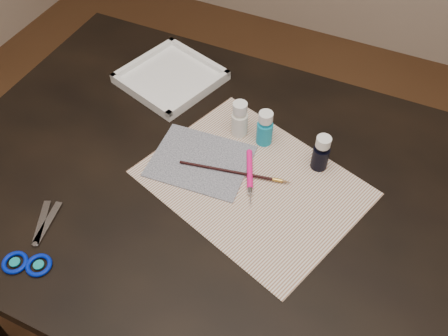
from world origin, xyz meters
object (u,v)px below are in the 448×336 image
at_px(paper, 253,183).
at_px(canvas, 201,161).
at_px(palette_tray, 171,77).
at_px(scissors, 35,237).
at_px(paint_bottle_navy, 321,153).
at_px(paint_bottle_cyan, 265,128).
at_px(paint_bottle_white, 240,119).

distance_m(paper, canvas, 0.13).
relative_size(paper, canvas, 2.08).
distance_m(paper, palette_tray, 0.41).
height_order(scissors, palette_tray, palette_tray).
distance_m(paint_bottle_navy, scissors, 0.64).
bearing_deg(canvas, paint_bottle_cyan, 48.42).
bearing_deg(palette_tray, paint_bottle_navy, -15.20).
height_order(paint_bottle_cyan, scissors, paint_bottle_cyan).
bearing_deg(paint_bottle_cyan, scissors, -125.50).
distance_m(paint_bottle_white, scissors, 0.52).
height_order(paper, paint_bottle_navy, paint_bottle_navy).
relative_size(paint_bottle_white, palette_tray, 0.42).
bearing_deg(scissors, paint_bottle_navy, -72.22).
xyz_separation_m(canvas, scissors, (-0.21, -0.33, 0.00)).
height_order(paper, paint_bottle_white, paint_bottle_white).
bearing_deg(palette_tray, scissors, -90.97).
xyz_separation_m(canvas, paint_bottle_cyan, (0.11, 0.12, 0.04)).
bearing_deg(paint_bottle_white, scissors, -119.56).
bearing_deg(paper, canvas, 177.29).
distance_m(paint_bottle_white, palette_tray, 0.27).
relative_size(paper, paint_bottle_navy, 4.95).
distance_m(scissors, palette_tray, 0.56).
height_order(paint_bottle_navy, palette_tray, paint_bottle_navy).
relative_size(paint_bottle_navy, scissors, 0.46).
bearing_deg(canvas, paint_bottle_white, 70.74).
height_order(paint_bottle_white, paint_bottle_cyan, paint_bottle_white).
distance_m(paint_bottle_navy, palette_tray, 0.47).
bearing_deg(canvas, paint_bottle_navy, 22.23).
distance_m(paint_bottle_cyan, scissors, 0.56).
distance_m(paint_bottle_cyan, palette_tray, 0.33).
distance_m(canvas, paint_bottle_navy, 0.27).
bearing_deg(paper, paint_bottle_white, 124.86).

